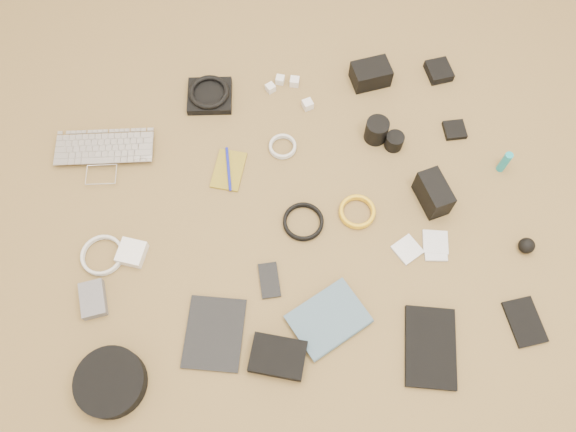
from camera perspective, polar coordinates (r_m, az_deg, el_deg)
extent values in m
cube|color=olive|center=(1.76, 0.36, -0.67)|extent=(4.00, 4.00, 0.04)
imported|color=#BBBCC0|center=(1.92, -18.21, 5.40)|extent=(0.35, 0.27, 0.03)
cube|color=black|center=(1.98, -7.95, 11.99)|extent=(0.17, 0.16, 0.03)
torus|color=black|center=(1.96, -8.03, 12.36)|extent=(0.14, 0.14, 0.02)
cube|color=silver|center=(1.98, -1.79, 12.88)|extent=(0.04, 0.04, 0.03)
cube|color=silver|center=(2.00, -0.81, 13.67)|extent=(0.04, 0.04, 0.03)
cube|color=silver|center=(2.00, 0.67, 13.49)|extent=(0.04, 0.04, 0.03)
cube|color=silver|center=(1.94, 2.01, 11.25)|extent=(0.04, 0.04, 0.03)
cube|color=black|center=(2.01, 8.40, 14.06)|extent=(0.13, 0.10, 0.07)
cube|color=black|center=(2.09, 15.07, 14.04)|extent=(0.08, 0.09, 0.03)
cube|color=olive|center=(1.83, -6.04, 4.67)|extent=(0.14, 0.17, 0.01)
cylinder|color=#151CAC|center=(1.82, -6.07, 4.79)|extent=(0.02, 0.16, 0.01)
torus|color=silver|center=(1.86, -0.55, 6.99)|extent=(0.12, 0.12, 0.01)
cylinder|color=black|center=(1.87, 8.98, 8.59)|extent=(0.09, 0.09, 0.08)
cylinder|color=black|center=(1.88, 10.75, 7.47)|extent=(0.07, 0.07, 0.05)
cube|color=black|center=(1.97, 16.56, 8.38)|extent=(0.07, 0.07, 0.02)
cube|color=silver|center=(1.75, -15.58, -3.62)|extent=(0.10, 0.10, 0.03)
torus|color=silver|center=(1.78, -18.29, -3.86)|extent=(0.14, 0.14, 0.01)
torus|color=black|center=(1.73, 1.55, -0.65)|extent=(0.14, 0.14, 0.01)
torus|color=gold|center=(1.76, 7.01, 0.35)|extent=(0.13, 0.13, 0.01)
cube|color=black|center=(1.79, 14.55, 2.23)|extent=(0.09, 0.14, 0.10)
cylinder|color=teal|center=(1.91, 21.14, 5.14)|extent=(0.03, 0.03, 0.09)
cube|color=#5B5B61|center=(1.74, -19.19, -7.99)|extent=(0.08, 0.11, 0.03)
cube|color=black|center=(1.64, -7.49, -11.73)|extent=(0.21, 0.25, 0.01)
cube|color=black|center=(1.67, -1.91, -6.55)|extent=(0.06, 0.11, 0.01)
cube|color=silver|center=(1.74, 12.02, -3.35)|extent=(0.10, 0.10, 0.01)
cube|color=silver|center=(1.76, 14.75, -3.41)|extent=(0.08, 0.08, 0.01)
cube|color=silver|center=(1.77, 14.73, -2.60)|extent=(0.09, 0.09, 0.01)
sphere|color=black|center=(1.83, 23.08, -2.79)|extent=(0.06, 0.06, 0.05)
cylinder|color=black|center=(1.66, -17.57, -15.80)|extent=(0.21, 0.21, 0.05)
cube|color=black|center=(1.60, -1.04, -14.10)|extent=(0.18, 0.16, 0.04)
imported|color=#425D70|center=(1.63, 5.76, -12.59)|extent=(0.25, 0.22, 0.02)
cube|color=black|center=(1.67, 14.26, -12.78)|extent=(0.20, 0.26, 0.02)
cube|color=black|center=(1.77, 22.91, -9.88)|extent=(0.09, 0.14, 0.01)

